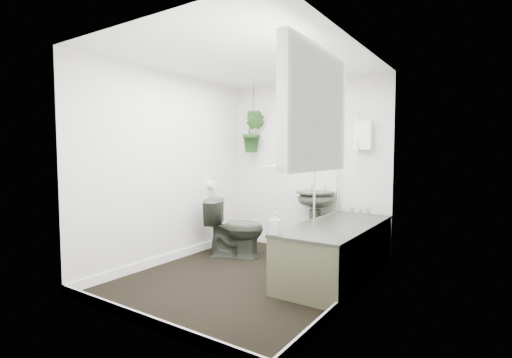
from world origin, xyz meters
The scene contains 22 objects.
floor centered at (0.00, 0.00, -0.01)m, with size 2.30×2.80×0.02m, color black.
ceiling centered at (0.00, 0.00, 2.31)m, with size 2.30×2.80×0.02m, color white.
wall_back centered at (0.00, 1.41, 1.15)m, with size 2.30×0.02×2.30m, color silver.
wall_front centered at (0.00, -1.41, 1.15)m, with size 2.30×0.02×2.30m, color silver.
wall_left centered at (-1.16, 0.00, 1.15)m, with size 0.02×2.80×2.30m, color silver.
wall_right centered at (1.16, 0.00, 1.15)m, with size 0.02×2.80×2.30m, color silver.
skirting centered at (0.00, 0.00, 0.05)m, with size 2.30×2.80×0.10m, color white.
bathtub centered at (0.80, 0.50, 0.29)m, with size 0.72×1.72×0.58m, color #2D3229, non-canonical shape.
bath_screen centered at (0.47, 0.99, 1.28)m, with size 0.04×0.72×1.40m, color silver, non-canonical shape.
shower_box centered at (0.80, 1.34, 1.55)m, with size 0.20×0.10×0.35m, color white.
oval_mirror centered at (0.21, 1.37, 1.50)m, with size 0.46×0.03×0.62m, color tan.
wall_sconce centered at (-0.19, 1.36, 1.40)m, with size 0.04×0.04×0.22m, color black.
toilet_roll_holder centered at (-1.10, 0.70, 0.90)m, with size 0.11×0.11×0.11m, color white.
window_recess centered at (1.09, -0.70, 1.65)m, with size 0.08×1.00×0.90m, color white.
window_sill centered at (1.02, -0.70, 1.23)m, with size 0.18×1.00×0.04m, color white.
window_blinds centered at (1.04, -0.70, 1.65)m, with size 0.01×0.86×0.76m, color white.
toilet centered at (-0.60, 0.56, 0.37)m, with size 0.42×0.73×0.75m, color #2D3229.
pedestal_sink centered at (0.21, 1.24, 0.42)m, with size 0.49×0.42×0.84m, color #2D3229, non-canonical shape.
sill_plant centered at (1.00, -0.83, 1.38)m, with size 0.23×0.20×0.26m, color black.
hanging_plant centered at (-0.78, 1.25, 1.64)m, with size 0.33×0.26×0.59m, color black.
soap_bottle centered at (0.51, -0.29, 0.68)m, with size 0.09×0.09×0.21m, color #322F2E.
hanging_pot centered at (-0.78, 1.25, 1.88)m, with size 0.16×0.16×0.12m, color brown.
Camera 1 is at (2.24, -3.21, 1.33)m, focal length 26.00 mm.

